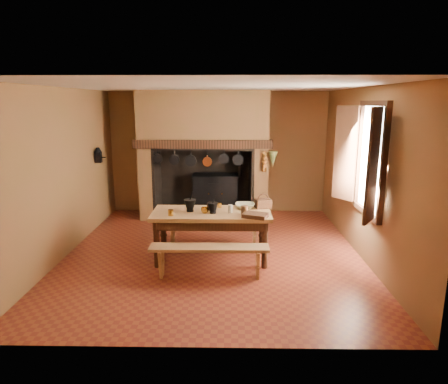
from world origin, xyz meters
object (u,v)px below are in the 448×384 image
mixing_bowl (245,206)px  wicker_basket (263,203)px  iron_range (216,194)px  work_table (211,219)px  bench_front (209,254)px  coffee_grinder (211,206)px

mixing_bowl → wicker_basket: 0.31m
iron_range → work_table: (0.03, -2.77, 0.21)m
iron_range → bench_front: (0.03, -3.46, -0.11)m
iron_range → wicker_basket: (0.88, -2.50, 0.42)m
bench_front → coffee_grinder: bearing=91.4°
iron_range → mixing_bowl: bearing=-77.1°
mixing_bowl → bench_front: bearing=-120.6°
iron_range → coffee_grinder: bearing=-89.8°
coffee_grinder → bench_front: bearing=-94.6°
iron_range → bench_front: iron_range is taller
bench_front → wicker_basket: 1.39m
iron_range → coffee_grinder: 2.70m
coffee_grinder → mixing_bowl: size_ratio=0.53×
work_table → bench_front: 0.77m
wicker_basket → work_table: bearing=-178.6°
work_table → coffee_grinder: coffee_grinder is taller
work_table → mixing_bowl: 0.62m
work_table → coffee_grinder: 0.22m
coffee_grinder → mixing_bowl: bearing=7.6°
iron_range → coffee_grinder: iron_range is taller
iron_range → wicker_basket: iron_range is taller
bench_front → mixing_bowl: size_ratio=5.42×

